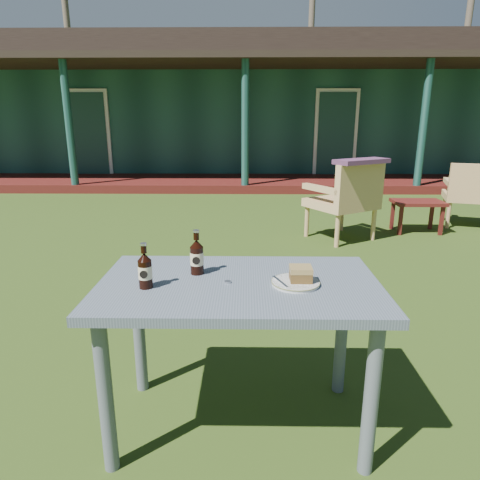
{
  "coord_description": "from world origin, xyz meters",
  "views": [
    {
      "loc": [
        0.03,
        -3.3,
        1.4
      ],
      "look_at": [
        0.0,
        -1.3,
        0.82
      ],
      "focal_mm": 32.0,
      "sensor_mm": 36.0,
      "label": 1
    }
  ],
  "objects_px": {
    "cola_bottle_near": "(197,256)",
    "cake_slice": "(301,274)",
    "plate": "(296,283)",
    "cola_bottle_far": "(145,270)",
    "armchair_left": "(347,197)",
    "cafe_table": "(239,304)",
    "armchair_right": "(472,191)",
    "side_table": "(418,205)"
  },
  "relations": [
    {
      "from": "cola_bottle_near",
      "to": "cake_slice",
      "type": "bearing_deg",
      "value": -14.36
    },
    {
      "from": "plate",
      "to": "cola_bottle_near",
      "type": "bearing_deg",
      "value": 163.88
    },
    {
      "from": "cake_slice",
      "to": "cola_bottle_far",
      "type": "bearing_deg",
      "value": -175.33
    },
    {
      "from": "cola_bottle_near",
      "to": "plate",
      "type": "bearing_deg",
      "value": -16.12
    },
    {
      "from": "plate",
      "to": "cola_bottle_near",
      "type": "xyz_separation_m",
      "value": [
        -0.43,
        0.12,
        0.07
      ]
    },
    {
      "from": "cake_slice",
      "to": "cola_bottle_far",
      "type": "xyz_separation_m",
      "value": [
        -0.64,
        -0.05,
        0.03
      ]
    },
    {
      "from": "cola_bottle_far",
      "to": "armchair_left",
      "type": "xyz_separation_m",
      "value": [
        1.57,
        3.26,
        -0.28
      ]
    },
    {
      "from": "cafe_table",
      "to": "armchair_left",
      "type": "distance_m",
      "value": 3.4
    },
    {
      "from": "cola_bottle_far",
      "to": "armchair_left",
      "type": "distance_m",
      "value": 3.63
    },
    {
      "from": "cafe_table",
      "to": "armchair_right",
      "type": "bearing_deg",
      "value": 52.39
    },
    {
      "from": "armchair_left",
      "to": "side_table",
      "type": "bearing_deg",
      "value": 21.22
    },
    {
      "from": "cake_slice",
      "to": "armchair_left",
      "type": "height_order",
      "value": "armchair_left"
    },
    {
      "from": "armchair_right",
      "to": "cafe_table",
      "type": "bearing_deg",
      "value": -127.61
    },
    {
      "from": "cake_slice",
      "to": "side_table",
      "type": "bearing_deg",
      "value": 61.97
    },
    {
      "from": "cake_slice",
      "to": "cola_bottle_far",
      "type": "distance_m",
      "value": 0.65
    },
    {
      "from": "plate",
      "to": "armchair_left",
      "type": "relative_size",
      "value": 0.22
    },
    {
      "from": "cafe_table",
      "to": "side_table",
      "type": "bearing_deg",
      "value": 58.71
    },
    {
      "from": "plate",
      "to": "cola_bottle_far",
      "type": "xyz_separation_m",
      "value": [
        -0.62,
        -0.04,
        0.07
      ]
    },
    {
      "from": "plate",
      "to": "cola_bottle_near",
      "type": "distance_m",
      "value": 0.45
    },
    {
      "from": "cola_bottle_near",
      "to": "armchair_left",
      "type": "relative_size",
      "value": 0.22
    },
    {
      "from": "cola_bottle_far",
      "to": "armchair_right",
      "type": "height_order",
      "value": "cola_bottle_far"
    },
    {
      "from": "cafe_table",
      "to": "armchair_left",
      "type": "xyz_separation_m",
      "value": [
        1.19,
        3.19,
        -0.11
      ]
    },
    {
      "from": "cafe_table",
      "to": "cola_bottle_near",
      "type": "bearing_deg",
      "value": 152.62
    },
    {
      "from": "plate",
      "to": "side_table",
      "type": "height_order",
      "value": "plate"
    },
    {
      "from": "cola_bottle_far",
      "to": "armchair_left",
      "type": "relative_size",
      "value": 0.21
    },
    {
      "from": "side_table",
      "to": "cafe_table",
      "type": "bearing_deg",
      "value": -121.29
    },
    {
      "from": "cola_bottle_far",
      "to": "side_table",
      "type": "bearing_deg",
      "value": 54.96
    },
    {
      "from": "plate",
      "to": "cola_bottle_far",
      "type": "relative_size",
      "value": 1.07
    },
    {
      "from": "cafe_table",
      "to": "side_table",
      "type": "xyz_separation_m",
      "value": [
        2.17,
        3.57,
        -0.28
      ]
    },
    {
      "from": "plate",
      "to": "cola_bottle_far",
      "type": "distance_m",
      "value": 0.63
    },
    {
      "from": "cafe_table",
      "to": "cake_slice",
      "type": "xyz_separation_m",
      "value": [
        0.26,
        -0.02,
        0.15
      ]
    },
    {
      "from": "cola_bottle_far",
      "to": "side_table",
      "type": "xyz_separation_m",
      "value": [
        2.55,
        3.64,
        -0.46
      ]
    },
    {
      "from": "plate",
      "to": "armchair_left",
      "type": "bearing_deg",
      "value": 73.5
    },
    {
      "from": "cake_slice",
      "to": "cola_bottle_near",
      "type": "height_order",
      "value": "cola_bottle_near"
    },
    {
      "from": "cafe_table",
      "to": "cake_slice",
      "type": "height_order",
      "value": "cake_slice"
    },
    {
      "from": "cafe_table",
      "to": "armchair_right",
      "type": "distance_m",
      "value": 4.84
    },
    {
      "from": "cake_slice",
      "to": "armchair_right",
      "type": "bearing_deg",
      "value": 55.02
    },
    {
      "from": "side_table",
      "to": "cake_slice",
      "type": "bearing_deg",
      "value": -118.03
    },
    {
      "from": "plate",
      "to": "side_table",
      "type": "bearing_deg",
      "value": 61.77
    },
    {
      "from": "cafe_table",
      "to": "armchair_left",
      "type": "relative_size",
      "value": 1.32
    },
    {
      "from": "armchair_right",
      "to": "plate",
      "type": "bearing_deg",
      "value": -125.13
    },
    {
      "from": "armchair_right",
      "to": "side_table",
      "type": "relative_size",
      "value": 1.41
    }
  ]
}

